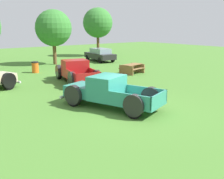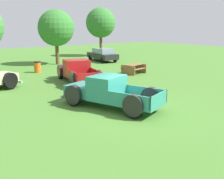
% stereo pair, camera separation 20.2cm
% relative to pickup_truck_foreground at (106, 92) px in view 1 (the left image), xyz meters
% --- Properties ---
extents(ground_plane, '(80.00, 80.00, 0.00)m').
position_rel_pickup_truck_foreground_xyz_m(ground_plane, '(0.62, -1.17, -0.74)').
color(ground_plane, '#477A2D').
extents(pickup_truck_foreground, '(3.37, 5.37, 1.55)m').
position_rel_pickup_truck_foreground_xyz_m(pickup_truck_foreground, '(0.00, 0.00, 0.00)').
color(pickup_truck_foreground, '#2D8475').
rests_on(pickup_truck_foreground, ground_plane).
extents(pickup_truck_behind_left, '(2.95, 5.35, 1.55)m').
position_rel_pickup_truck_foreground_xyz_m(pickup_truck_behind_left, '(1.99, 6.33, 0.00)').
color(pickup_truck_behind_left, maroon).
rests_on(pickup_truck_behind_left, ground_plane).
extents(sedan_distant_a, '(2.19, 4.45, 1.43)m').
position_rel_pickup_truck_foreground_xyz_m(sedan_distant_a, '(9.98, 14.45, 0.01)').
color(sedan_distant_a, black).
rests_on(sedan_distant_a, ground_plane).
extents(picnic_table, '(2.06, 1.81, 0.78)m').
position_rel_pickup_truck_foreground_xyz_m(picnic_table, '(7.43, 6.30, -0.24)').
color(picnic_table, olive).
rests_on(picnic_table, ground_plane).
extents(trash_can, '(0.59, 0.59, 0.95)m').
position_rel_pickup_truck_foreground_xyz_m(trash_can, '(1.19, 11.59, -0.26)').
color(trash_can, orange).
rests_on(trash_can, ground_plane).
extents(oak_tree_east, '(3.65, 3.65, 5.49)m').
position_rel_pickup_truck_foreground_xyz_m(oak_tree_east, '(4.84, 15.25, 2.92)').
color(oak_tree_east, brown).
rests_on(oak_tree_east, ground_plane).
extents(oak_tree_west, '(3.81, 3.81, 6.16)m').
position_rel_pickup_truck_foreground_xyz_m(oak_tree_west, '(12.95, 19.03, 3.50)').
color(oak_tree_west, brown).
rests_on(oak_tree_west, ground_plane).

